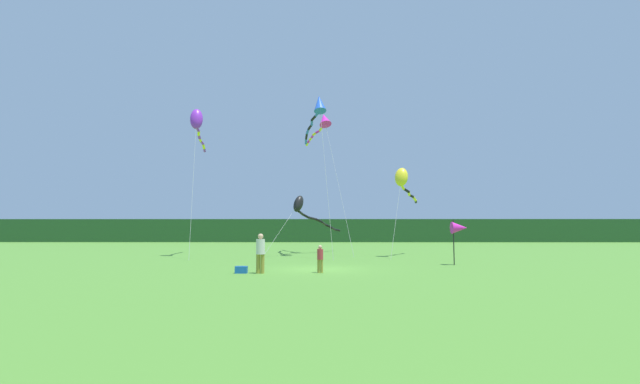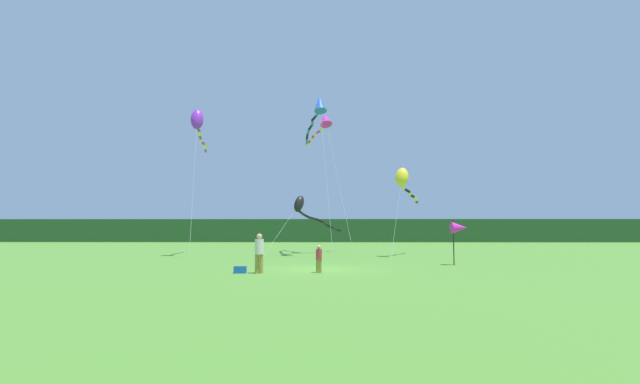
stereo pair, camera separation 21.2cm
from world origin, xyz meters
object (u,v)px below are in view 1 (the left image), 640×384
at_px(kite_blue, 318,108).
at_px(kite_magenta, 323,122).
at_px(cooler_box, 241,270).
at_px(kite_black, 304,209).
at_px(kite_purple, 197,123).
at_px(banner_flag_pole, 459,228).
at_px(kite_yellow, 403,180).
at_px(person_adult, 260,251).
at_px(person_child, 320,257).

relative_size(kite_blue, kite_magenta, 1.02).
xyz_separation_m(cooler_box, kite_black, (2.27, 15.07, 3.53)).
xyz_separation_m(kite_blue, kite_purple, (-9.26, -0.37, -1.19)).
height_order(banner_flag_pole, kite_yellow, kite_yellow).
distance_m(person_adult, person_child, 2.83).
bearing_deg(kite_yellow, cooler_box, -129.60).
bearing_deg(person_child, kite_black, 95.46).
height_order(kite_blue, kite_black, kite_blue).
xyz_separation_m(kite_blue, kite_magenta, (0.41, 4.03, -0.06)).
height_order(person_adult, banner_flag_pole, banner_flag_pole).
bearing_deg(person_child, banner_flag_pole, 28.95).
bearing_deg(person_child, kite_blue, 91.34).
xyz_separation_m(person_adult, banner_flag_pole, (10.79, 4.73, 1.08)).
bearing_deg(kite_purple, cooler_box, -64.14).
bearing_deg(banner_flag_pole, person_adult, -156.32).
height_order(cooler_box, kite_magenta, kite_magenta).
bearing_deg(kite_blue, person_child, -88.66).
relative_size(banner_flag_pole, kite_magenta, 0.21).
bearing_deg(person_adult, kite_blue, 78.68).
xyz_separation_m(person_adult, kite_yellow, (8.91, 11.92, 4.68)).
height_order(person_child, cooler_box, person_child).
distance_m(kite_blue, kite_black, 8.21).
distance_m(kite_magenta, kite_yellow, 9.43).
distance_m(banner_flag_pole, kite_magenta, 16.94).
bearing_deg(kite_magenta, person_child, -90.43).
bearing_deg(kite_black, kite_yellow, -23.13).
bearing_deg(cooler_box, kite_blue, 74.71).
distance_m(cooler_box, banner_flag_pole, 12.73).
xyz_separation_m(kite_blue, kite_yellow, (6.40, -0.60, -5.67)).
bearing_deg(cooler_box, person_adult, -4.64).
bearing_deg(kite_blue, banner_flag_pole, -43.24).
bearing_deg(kite_yellow, kite_purple, 179.14).
xyz_separation_m(person_child, banner_flag_pole, (8.00, 4.42, 1.38)).
height_order(person_child, kite_magenta, kite_magenta).
xyz_separation_m(person_adult, cooler_box, (-0.90, 0.07, -0.87)).
bearing_deg(person_adult, kite_yellow, 53.24).
distance_m(cooler_box, kite_black, 15.64).
distance_m(cooler_box, kite_purple, 16.76).
relative_size(banner_flag_pole, kite_black, 0.28).
relative_size(person_adult, banner_flag_pole, 0.71).
height_order(person_adult, kite_blue, kite_blue).
bearing_deg(kite_yellow, person_child, -117.75).
bearing_deg(kite_yellow, kite_blue, 174.63).
xyz_separation_m(banner_flag_pole, kite_purple, (-17.55, 7.43, 8.09)).
bearing_deg(person_child, kite_magenta, 89.57).
distance_m(person_child, banner_flag_pole, 9.24).
relative_size(kite_magenta, kite_yellow, 1.73).
bearing_deg(person_adult, person_child, 6.28).
relative_size(person_child, kite_magenta, 0.11).
bearing_deg(cooler_box, kite_yellow, 50.40).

